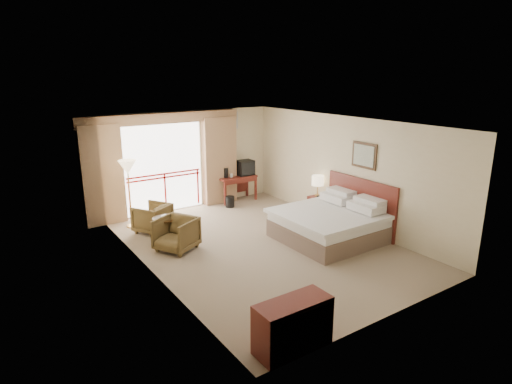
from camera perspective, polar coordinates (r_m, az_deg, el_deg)
floor at (r=9.59m, az=0.69°, el=-7.04°), size 7.00×7.00×0.00m
ceiling at (r=8.90m, az=0.75°, el=9.21°), size 7.00×7.00×0.00m
wall_back at (r=12.12m, az=-8.77°, el=4.31°), size 5.00×0.00×5.00m
wall_front at (r=6.72m, az=18.06°, el=-5.63°), size 5.00×0.00×5.00m
wall_left at (r=8.05m, az=-14.09°, el=-1.80°), size 0.00×7.00×7.00m
wall_right at (r=10.73m, az=11.77°, el=2.69°), size 0.00×7.00×7.00m
balcony_door at (r=11.82m, az=-12.20°, el=3.10°), size 2.40×0.00×2.40m
balcony_railing at (r=11.89m, az=-12.06°, el=1.26°), size 2.09×0.03×1.02m
curtain_left at (r=11.20m, az=-19.80°, el=2.10°), size 1.00×0.26×2.50m
curtain_right at (r=12.38m, az=-4.90°, el=4.21°), size 1.00×0.26×2.50m
valance at (r=11.52m, az=-12.40°, el=9.58°), size 4.40×0.22×0.28m
hvac_vent at (r=12.54m, az=-3.47°, el=9.47°), size 0.50×0.04×0.50m
bed at (r=9.91m, az=9.85°, el=-4.17°), size 2.13×2.06×0.97m
headboard at (r=10.49m, az=13.74°, el=-1.70°), size 0.06×2.10×1.30m
framed_art at (r=10.21m, az=14.21°, el=4.75°), size 0.04×0.72×0.60m
nightstand at (r=11.36m, az=8.27°, el=-2.02°), size 0.41×0.48×0.56m
table_lamp at (r=11.20m, az=8.24°, el=1.49°), size 0.31×0.31×0.55m
phone at (r=11.13m, az=8.65°, el=-0.70°), size 0.20×0.17×0.08m
desk at (r=12.70m, az=-2.74°, el=1.45°), size 1.15×0.56×0.75m
tv at (r=12.72m, az=-1.47°, el=3.26°), size 0.49×0.39×0.44m
coffee_maker at (r=12.41m, az=-4.02°, el=2.55°), size 0.15×0.15×0.29m
cup at (r=12.47m, az=-3.30°, el=2.20°), size 0.09×0.09×0.11m
wastebasket at (r=12.16m, az=-3.50°, el=-1.29°), size 0.28×0.28×0.31m
armchair_far at (r=10.64m, az=-13.53°, el=-5.13°), size 1.02×1.03×0.69m
armchair_near at (r=9.49m, az=-10.48°, el=-7.56°), size 1.06×1.05×0.72m
side_table at (r=9.79m, az=-12.07°, el=-4.41°), size 0.53×0.53×0.58m
book at (r=9.73m, az=-12.14°, el=-3.37°), size 0.27×0.29×0.02m
floor_lamp at (r=10.72m, az=-16.74°, el=2.84°), size 0.43×0.43×1.68m
dresser at (r=6.15m, az=4.96°, el=-17.29°), size 1.09×0.46×0.73m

